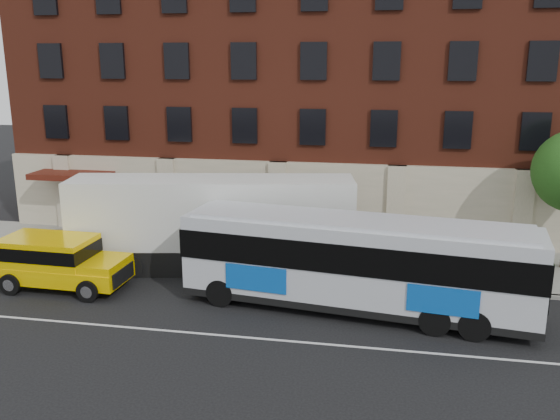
% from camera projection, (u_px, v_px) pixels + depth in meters
% --- Properties ---
extents(ground, '(120.00, 120.00, 0.00)m').
position_uv_depth(ground, '(214.00, 342.00, 19.73)').
color(ground, black).
rests_on(ground, ground).
extents(sidewalk, '(60.00, 6.00, 0.15)m').
position_uv_depth(sidewalk, '(267.00, 255.00, 28.29)').
color(sidewalk, gray).
rests_on(sidewalk, ground).
extents(kerb, '(60.00, 0.25, 0.15)m').
position_uv_depth(kerb, '(253.00, 277.00, 25.43)').
color(kerb, gray).
rests_on(kerb, ground).
extents(lane_line, '(60.00, 0.12, 0.01)m').
position_uv_depth(lane_line, '(218.00, 335.00, 20.21)').
color(lane_line, silver).
rests_on(lane_line, ground).
extents(building, '(30.00, 12.10, 15.00)m').
position_uv_depth(building, '(294.00, 89.00, 33.97)').
color(building, maroon).
rests_on(building, sidewalk).
extents(sign_pole, '(0.30, 0.20, 2.50)m').
position_uv_depth(sign_pole, '(72.00, 235.00, 26.72)').
color(sign_pole, slate).
rests_on(sign_pole, ground).
extents(city_bus, '(13.32, 4.50, 3.58)m').
position_uv_depth(city_bus, '(356.00, 261.00, 21.77)').
color(city_bus, silver).
rests_on(city_bus, ground).
extents(yellow_suv, '(5.69, 2.61, 2.16)m').
position_uv_depth(yellow_suv, '(57.00, 259.00, 24.15)').
color(yellow_suv, '#F1C200').
rests_on(yellow_suv, ground).
extents(shipping_container, '(12.75, 4.67, 4.17)m').
position_uv_depth(shipping_container, '(213.00, 225.00, 26.20)').
color(shipping_container, black).
rests_on(shipping_container, ground).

